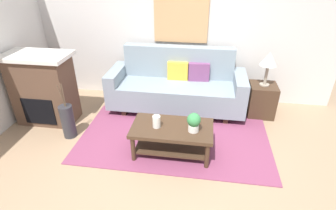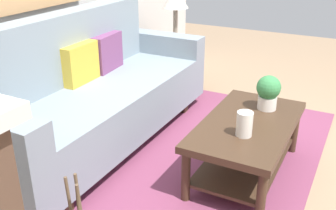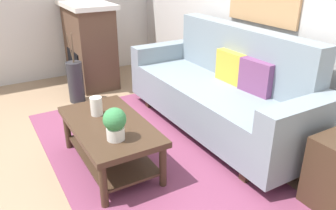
# 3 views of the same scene
# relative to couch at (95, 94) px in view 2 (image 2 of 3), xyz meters

# --- Properties ---
(ground_plane) EXTENTS (9.40, 9.40, 0.00)m
(ground_plane) POSITION_rel_couch_xyz_m (0.08, -1.44, -0.43)
(ground_plane) COLOR #9E7F60
(area_rug) EXTENTS (2.85, 1.62, 0.01)m
(area_rug) POSITION_rel_couch_xyz_m (0.08, -0.94, -0.43)
(area_rug) COLOR #843D5B
(area_rug) RESTS_ON ground_plane
(couch) EXTENTS (2.34, 0.84, 1.08)m
(couch) POSITION_rel_couch_xyz_m (0.00, 0.00, 0.00)
(couch) COLOR gray
(couch) RESTS_ON ground_plane
(throw_pillow_mustard) EXTENTS (0.36, 0.13, 0.32)m
(throw_pillow_mustard) POSITION_rel_couch_xyz_m (-0.00, 0.12, 0.25)
(throw_pillow_mustard) COLOR gold
(throw_pillow_mustard) RESTS_ON couch
(throw_pillow_plum) EXTENTS (0.37, 0.15, 0.32)m
(throw_pillow_plum) POSITION_rel_couch_xyz_m (0.37, 0.12, 0.25)
(throw_pillow_plum) COLOR #7A4270
(throw_pillow_plum) RESTS_ON couch
(coffee_table) EXTENTS (1.10, 0.60, 0.43)m
(coffee_table) POSITION_rel_couch_xyz_m (0.09, -1.27, -0.12)
(coffee_table) COLOR #422D1E
(coffee_table) RESTS_ON ground_plane
(tabletop_vase) EXTENTS (0.11, 0.11, 0.17)m
(tabletop_vase) POSITION_rel_couch_xyz_m (-0.12, -1.31, 0.08)
(tabletop_vase) COLOR white
(tabletop_vase) RESTS_ON coffee_table
(potted_plant_tabletop) EXTENTS (0.18, 0.18, 0.26)m
(potted_plant_tabletop) POSITION_rel_couch_xyz_m (0.38, -1.33, 0.14)
(potted_plant_tabletop) COLOR white
(potted_plant_tabletop) RESTS_ON coffee_table
(side_table) EXTENTS (0.44, 0.44, 0.56)m
(side_table) POSITION_rel_couch_xyz_m (1.47, -0.00, -0.15)
(side_table) COLOR #422D1E
(side_table) RESTS_ON ground_plane
(table_lamp) EXTENTS (0.28, 0.28, 0.57)m
(table_lamp) POSITION_rel_couch_xyz_m (1.47, -0.00, 0.56)
(table_lamp) COLOR gray
(table_lamp) RESTS_ON side_table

